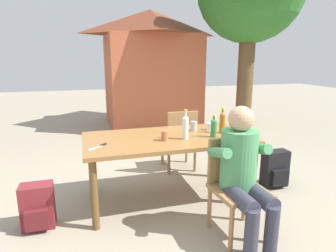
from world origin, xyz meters
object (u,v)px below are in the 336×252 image
at_px(bottle_clear, 185,127).
at_px(bottle_blue, 242,124).
at_px(cup_terracotta, 165,136).
at_px(cup_steel, 194,126).
at_px(chair_far_right, 180,137).
at_px(person_in_white_shirt, 243,168).
at_px(backpack_by_far_side, 275,169).
at_px(brick_kiosk, 151,66).
at_px(chair_near_right, 235,181).
at_px(table_knife, 99,146).
at_px(dining_table, 168,144).
at_px(cup_glass, 209,127).
at_px(bottle_amber, 222,122).
at_px(bottle_green, 214,127).
at_px(backpack_by_near_side, 38,207).

height_order(bottle_clear, bottle_blue, bottle_clear).
xyz_separation_m(cup_terracotta, cup_steel, (0.44, 0.30, 0.00)).
bearing_deg(chair_far_right, person_in_white_shirt, -89.92).
height_order(bottle_blue, backpack_by_far_side, bottle_blue).
bearing_deg(chair_far_right, brick_kiosk, 84.41).
distance_m(chair_far_right, bottle_blue, 1.05).
xyz_separation_m(person_in_white_shirt, cup_steel, (-0.04, 1.05, 0.13)).
distance_m(chair_near_right, table_knife, 1.32).
bearing_deg(dining_table, bottle_blue, -7.69).
height_order(person_in_white_shirt, cup_glass, person_in_white_shirt).
bearing_deg(cup_terracotta, backpack_by_far_side, 2.75).
bearing_deg(cup_terracotta, cup_glass, 24.27).
height_order(person_in_white_shirt, table_knife, person_in_white_shirt).
bearing_deg(dining_table, bottle_clear, -43.98).
height_order(bottle_clear, cup_steel, bottle_clear).
distance_m(bottle_clear, cup_glass, 0.51).
height_order(bottle_amber, cup_steel, bottle_amber).
bearing_deg(chair_near_right, table_knife, 151.92).
distance_m(chair_near_right, bottle_clear, 0.78).
xyz_separation_m(cup_steel, backpack_by_far_side, (1.01, -0.23, -0.57)).
height_order(bottle_green, brick_kiosk, brick_kiosk).
bearing_deg(person_in_white_shirt, brick_kiosk, 86.41).
height_order(bottle_amber, brick_kiosk, brick_kiosk).
xyz_separation_m(chair_near_right, brick_kiosk, (0.30, 4.58, 0.89)).
bearing_deg(table_knife, person_in_white_shirt, -32.06).
relative_size(bottle_blue, backpack_by_near_side, 0.58).
distance_m(bottle_clear, bottle_green, 0.32).
bearing_deg(chair_near_right, backpack_by_near_side, 162.14).
bearing_deg(cup_terracotta, backpack_by_near_side, -176.37).
bearing_deg(chair_far_right, bottle_amber, -73.45).
distance_m(bottle_green, backpack_by_far_side, 1.10).
bearing_deg(table_knife, dining_table, 12.19).
xyz_separation_m(dining_table, bottle_green, (0.47, -0.15, 0.19)).
distance_m(dining_table, cup_terracotta, 0.20).
xyz_separation_m(bottle_clear, table_knife, (-0.89, -0.02, -0.13)).
relative_size(bottle_amber, backpack_by_near_side, 0.70).
relative_size(chair_near_right, bottle_clear, 2.73).
height_order(dining_table, bottle_clear, bottle_clear).
bearing_deg(dining_table, bottle_green, -17.65).
distance_m(dining_table, person_in_white_shirt, 0.97).
xyz_separation_m(bottle_green, cup_terracotta, (-0.54, 0.02, -0.05)).
height_order(chair_near_right, cup_glass, chair_near_right).
relative_size(cup_steel, backpack_by_far_side, 0.25).
bearing_deg(backpack_by_near_side, bottle_amber, 5.66).
bearing_deg(backpack_by_near_side, person_in_white_shirt, -21.01).
distance_m(cup_glass, backpack_by_near_side, 2.01).
bearing_deg(backpack_by_near_side, chair_near_right, -17.86).
bearing_deg(bottle_green, bottle_clear, 178.90).
bearing_deg(brick_kiosk, chair_far_right, -95.59).
bearing_deg(backpack_by_far_side, chair_near_right, -143.82).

